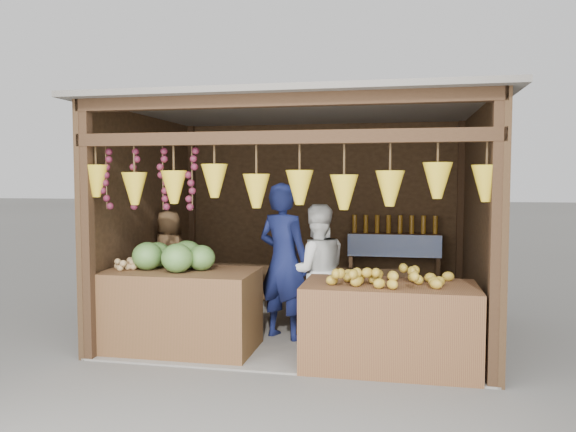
% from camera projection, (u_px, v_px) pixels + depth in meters
% --- Properties ---
extents(ground, '(80.00, 80.00, 0.00)m').
position_uv_depth(ground, '(303.00, 331.00, 6.70)').
color(ground, '#514F49').
rests_on(ground, ground).
extents(stall_structure, '(4.30, 3.30, 2.66)m').
position_uv_depth(stall_structure, '(300.00, 192.00, 6.56)').
color(stall_structure, slate).
rests_on(stall_structure, ground).
extents(back_shelf, '(1.25, 0.32, 1.32)m').
position_uv_depth(back_shelf, '(394.00, 248.00, 7.70)').
color(back_shelf, '#382314').
rests_on(back_shelf, ground).
extents(counter_left, '(1.59, 0.85, 0.86)m').
position_uv_depth(counter_left, '(181.00, 310.00, 5.94)').
color(counter_left, '#51371B').
rests_on(counter_left, ground).
extents(counter_right, '(1.66, 0.85, 0.81)m').
position_uv_depth(counter_right, '(389.00, 326.00, 5.41)').
color(counter_right, '#522E1B').
rests_on(counter_right, ground).
extents(stool, '(0.32, 0.32, 0.30)m').
position_uv_depth(stool, '(170.00, 309.00, 7.21)').
color(stool, black).
rests_on(stool, ground).
extents(man_standing, '(0.76, 0.65, 1.78)m').
position_uv_depth(man_standing, '(284.00, 261.00, 6.34)').
color(man_standing, '#111843').
rests_on(man_standing, ground).
extents(woman_standing, '(0.90, 0.80, 1.54)m').
position_uv_depth(woman_standing, '(316.00, 272.00, 6.37)').
color(woman_standing, white).
rests_on(woman_standing, ground).
extents(vendor_seated, '(0.65, 0.57, 1.13)m').
position_uv_depth(vendor_seated, '(169.00, 254.00, 7.16)').
color(vendor_seated, brown).
rests_on(vendor_seated, stool).
extents(melon_pile, '(1.00, 0.50, 0.32)m').
position_uv_depth(melon_pile, '(174.00, 255.00, 5.95)').
color(melon_pile, '#134914').
rests_on(melon_pile, counter_left).
extents(tanfruit_pile, '(0.34, 0.40, 0.13)m').
position_uv_depth(tanfruit_pile, '(128.00, 263.00, 6.00)').
color(tanfruit_pile, '#9B7947').
rests_on(tanfruit_pile, counter_left).
extents(mango_pile, '(1.40, 0.64, 0.22)m').
position_uv_depth(mango_pile, '(390.00, 273.00, 5.38)').
color(mango_pile, orange).
rests_on(mango_pile, counter_right).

